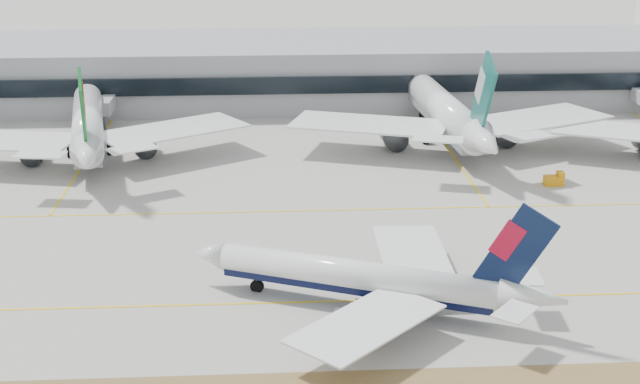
{
  "coord_description": "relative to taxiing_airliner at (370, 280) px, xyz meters",
  "views": [
    {
      "loc": [
        -6.26,
        -111.95,
        52.56
      ],
      "look_at": [
        1.39,
        18.0,
        7.5
      ],
      "focal_mm": 50.0,
      "sensor_mm": 36.0,
      "label": 1
    }
  ],
  "objects": [
    {
      "name": "widebody_eva",
      "position": [
        -49.22,
        71.75,
        2.03
      ],
      "size": [
        64.1,
        63.52,
        23.22
      ],
      "rotation": [
        0.0,
        0.0,
        1.75
      ],
      "color": "white",
      "rests_on": "ground"
    },
    {
      "name": "widebody_cathay",
      "position": [
        25.01,
        76.8,
        2.45
      ],
      "size": [
        69.4,
        68.0,
        24.78
      ],
      "rotation": [
        0.0,
        0.0,
        1.63
      ],
      "color": "white",
      "rests_on": "ground"
    },
    {
      "name": "terminal",
      "position": [
        -6.36,
        122.19,
        3.36
      ],
      "size": [
        280.0,
        43.1,
        15.0
      ],
      "color": "gray",
      "rests_on": "ground"
    },
    {
      "name": "gse_c",
      "position": [
        39.73,
        48.27,
        -3.09
      ],
      "size": [
        3.55,
        2.0,
        2.6
      ],
      "color": "orange",
      "rests_on": "ground"
    },
    {
      "name": "taxiing_airliner",
      "position": [
        0.0,
        0.0,
        0.0
      ],
      "size": [
        48.53,
        41.08,
        17.17
      ],
      "rotation": [
        0.0,
        0.0,
        2.74
      ],
      "color": "white",
      "rests_on": "ground"
    },
    {
      "name": "ground",
      "position": [
        -6.36,
        7.35,
        -4.14
      ],
      "size": [
        3000.0,
        3000.0,
        0.0
      ],
      "primitive_type": "plane",
      "color": "#9C9892",
      "rests_on": "ground"
    }
  ]
}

